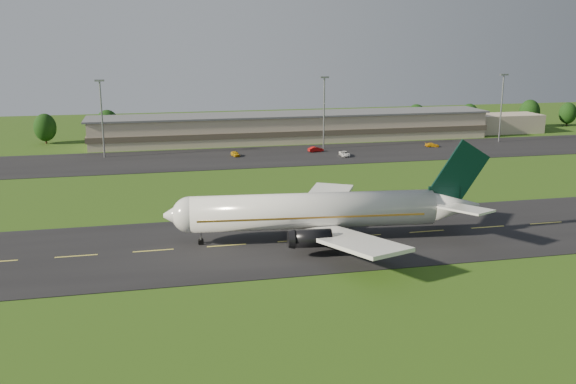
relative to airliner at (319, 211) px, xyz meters
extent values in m
plane|color=#254210|center=(18.47, 0.08, -4.66)|extent=(360.00, 360.00, 0.00)
cube|color=black|center=(18.47, 0.08, -4.61)|extent=(220.00, 30.00, 0.10)
cube|color=black|center=(18.47, 72.08, -4.61)|extent=(260.00, 30.00, 0.10)
cylinder|color=white|center=(-0.85, 0.08, 0.14)|extent=(38.36, 9.26, 5.60)
sphere|color=white|center=(-19.76, 1.93, 0.14)|extent=(5.60, 5.60, 5.60)
cone|color=white|center=(-21.75, 2.12, 0.14)|extent=(4.50, 5.74, 5.38)
cone|color=white|center=(21.54, -2.10, 0.14)|extent=(9.49, 6.34, 5.49)
cube|color=olive|center=(-1.35, 0.13, -0.21)|extent=(35.38, 9.01, 0.28)
cube|color=black|center=(-20.36, 1.99, 0.69)|extent=(2.28, 3.18, 0.65)
cube|color=white|center=(1.56, -11.20, -1.36)|extent=(12.64, 20.22, 2.20)
cube|color=white|center=(3.70, 10.69, -1.36)|extent=(15.45, 19.96, 2.20)
cube|color=white|center=(21.06, -7.08, 1.04)|extent=(6.94, 9.38, 0.91)
cube|color=white|center=(22.03, 2.88, 1.04)|extent=(8.03, 9.30, 0.91)
cube|color=black|center=(20.05, -1.95, 1.94)|extent=(5.03, 1.03, 3.00)
cube|color=black|center=(22.54, -2.20, 5.64)|extent=(9.43, 1.36, 10.55)
cylinder|color=black|center=(-3.12, -7.73, -1.76)|extent=(5.84, 3.23, 2.70)
cylinder|color=black|center=(-1.57, 8.19, -1.76)|extent=(5.84, 3.23, 2.70)
cube|color=#C0AD92|center=(18.47, 96.08, -0.66)|extent=(120.00, 15.00, 8.00)
cube|color=#4C4438|center=(18.47, 96.08, -1.46)|extent=(121.00, 15.40, 1.60)
cube|color=#595B60|center=(18.47, 96.08, 3.49)|extent=(122.00, 16.00, 0.50)
cube|color=#C0AD92|center=(88.47, 98.08, -1.66)|extent=(28.00, 11.00, 6.00)
cylinder|color=gray|center=(-36.53, 80.08, 5.34)|extent=(0.44, 0.44, 20.00)
cube|color=gray|center=(-36.53, 80.08, 15.44)|extent=(2.40, 1.20, 0.50)
cylinder|color=gray|center=(23.47, 80.08, 5.34)|extent=(0.44, 0.44, 20.00)
cube|color=gray|center=(23.47, 80.08, 15.44)|extent=(2.40, 1.20, 0.50)
cylinder|color=gray|center=(78.47, 80.08, 5.34)|extent=(0.44, 0.44, 20.00)
cube|color=gray|center=(78.47, 80.08, 15.44)|extent=(2.40, 1.20, 0.50)
cylinder|color=black|center=(-54.62, 106.99, -3.25)|extent=(0.56, 0.56, 2.82)
ellipsoid|color=black|center=(-54.62, 106.99, 0.19)|extent=(6.57, 6.57, 8.21)
cylinder|color=black|center=(-36.70, 106.38, -3.14)|extent=(0.56, 0.56, 3.05)
ellipsoid|color=black|center=(-36.70, 106.38, 0.59)|extent=(7.11, 7.11, 8.89)
cylinder|color=black|center=(-15.59, 104.67, -3.35)|extent=(0.56, 0.56, 2.63)
ellipsoid|color=black|center=(-15.59, 104.67, -0.13)|extent=(6.14, 6.14, 7.68)
cylinder|color=black|center=(62.96, 106.27, -3.23)|extent=(0.56, 0.56, 2.86)
ellipsoid|color=black|center=(62.96, 106.27, 0.27)|extent=(6.68, 6.68, 8.35)
cylinder|color=black|center=(82.86, 107.27, -3.29)|extent=(0.56, 0.56, 2.74)
ellipsoid|color=black|center=(82.86, 107.27, 0.06)|extent=(6.40, 6.40, 8.00)
cylinder|color=black|center=(105.98, 107.32, -3.15)|extent=(0.56, 0.56, 3.02)
ellipsoid|color=black|center=(105.98, 107.32, 0.53)|extent=(7.04, 7.04, 8.80)
cylinder|color=black|center=(121.23, 107.27, -3.36)|extent=(0.56, 0.56, 2.60)
ellipsoid|color=black|center=(121.23, 107.27, -0.18)|extent=(6.08, 6.08, 7.60)
imported|color=#C5920B|center=(-2.65, 73.77, -3.89)|extent=(2.28, 4.15, 1.34)
imported|color=#95090A|center=(19.95, 75.47, -3.85)|extent=(4.50, 2.22, 1.42)
imported|color=white|center=(25.71, 67.45, -3.90)|extent=(2.39, 4.83, 1.32)
imported|color=#E4A00D|center=(54.74, 75.86, -3.98)|extent=(4.28, 2.51, 1.17)
camera|label=1|loc=(-25.83, -92.98, 26.70)|focal=40.00mm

